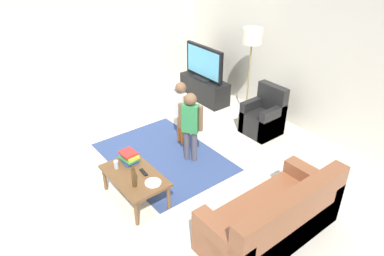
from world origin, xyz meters
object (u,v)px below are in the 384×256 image
armchair (264,118)px  soda_can (116,165)px  coffee_table (135,177)px  tv (204,63)px  floor_lamp (252,41)px  tv_stand (204,89)px  child_near_tv (181,108)px  book_stack (129,157)px  couch (275,220)px  bottle (134,178)px  tv_remote (144,172)px  plate (153,183)px  child_center (191,121)px

armchair → soda_can: (-0.12, -2.94, 0.18)m
armchair → coffee_table: size_ratio=0.90×
tv → floor_lamp: 1.34m
tv_stand → child_near_tv: child_near_tv is taller
tv → coffee_table: size_ratio=1.10×
tv_stand → book_stack: book_stack is taller
tv_stand → armchair: armchair is taller
couch → bottle: (-1.46, -1.08, 0.27)m
floor_lamp → bottle: (1.02, -3.13, -0.99)m
coffee_table → bottle: 0.31m
couch → coffee_table: size_ratio=1.80×
soda_can → tv_remote: bearing=36.0°
book_stack → tv: bearing=120.8°
tv_stand → plate: bearing=-50.7°
couch → armchair: armchair is taller
armchair → bottle: (0.38, -2.94, 0.26)m
tv_stand → soda_can: soda_can is taller
book_stack → tv_remote: bearing=3.2°
child_near_tv → tv_remote: bearing=-56.2°
floor_lamp → plate: floor_lamp is taller
armchair → tv_remote: size_ratio=5.29×
floor_lamp → plate: bearing=-68.9°
bottle → child_center: bearing=110.9°
couch → book_stack: size_ratio=6.10×
plate → couch: bearing=32.3°
tv → couch: 4.11m
book_stack → soda_can: (0.02, -0.22, -0.02)m
floor_lamp → coffee_table: floor_lamp is taller
child_near_tv → child_center: child_center is taller
tv → bottle: bearing=-53.9°
coffee_table → soda_can: (-0.28, -0.12, 0.11)m
coffee_table → soda_can: soda_can is taller
armchair → tv: bearing=179.4°
book_stack → plate: (0.62, -0.00, -0.08)m
coffee_table → plate: plate is taller
armchair → soda_can: size_ratio=7.50×
tv → plate: size_ratio=5.00×
tv → soda_can: tv is taller
tv → tv_remote: (1.98, -2.72, -0.42)m
floor_lamp → child_near_tv: floor_lamp is taller
tv → armchair: bearing=-0.6°
plate → soda_can: bearing=-159.9°
child_center → soda_can: bearing=-89.9°
child_near_tv → book_stack: 1.40m
book_stack → soda_can: size_ratio=2.46×
child_near_tv → couch: bearing=-9.9°
floor_lamp → child_center: bearing=-74.1°
tv → couch: bearing=-27.4°
couch → book_stack: (-1.98, -0.86, 0.21)m
couch → floor_lamp: floor_lamp is taller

